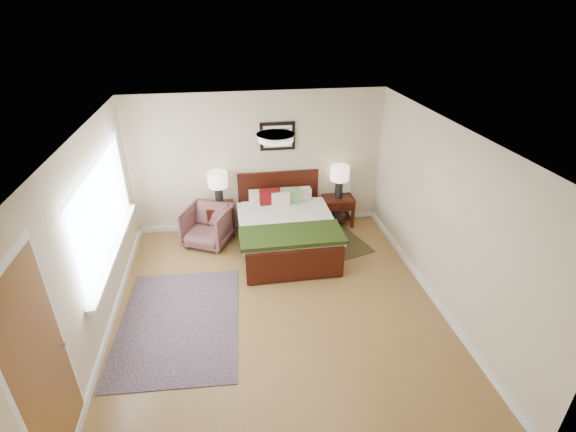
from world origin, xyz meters
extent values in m
plane|color=olive|center=(0.00, 0.00, 0.00)|extent=(5.00, 5.00, 0.00)
cube|color=#CBB393|center=(0.00, 2.50, 1.25)|extent=(4.50, 0.04, 2.50)
cube|color=#CBB393|center=(0.00, -2.50, 1.25)|extent=(4.50, 0.04, 2.50)
cube|color=#CBB393|center=(-2.25, 0.00, 1.25)|extent=(0.04, 5.00, 2.50)
cube|color=#CBB393|center=(2.25, 0.00, 1.25)|extent=(0.04, 5.00, 2.50)
cube|color=white|center=(0.00, 0.00, 2.50)|extent=(4.50, 5.00, 0.02)
cube|color=silver|center=(-2.23, 0.70, 1.40)|extent=(0.02, 2.72, 1.32)
cube|color=silver|center=(-2.21, 0.70, 1.40)|extent=(0.01, 2.60, 1.20)
cube|color=silver|center=(-2.18, 0.70, 0.77)|extent=(0.10, 2.72, 0.04)
cube|color=silver|center=(-2.23, -1.75, 1.09)|extent=(0.01, 1.00, 2.18)
cube|color=brown|center=(-2.23, -1.75, 1.05)|extent=(0.01, 0.90, 2.10)
cylinder|color=#999999|center=(-2.20, -1.37, 1.00)|extent=(0.04, 0.04, 0.04)
cylinder|color=white|center=(0.00, 0.00, 2.46)|extent=(0.40, 0.40, 0.07)
cylinder|color=beige|center=(0.00, 0.00, 2.50)|extent=(0.44, 0.44, 0.01)
cube|color=#371108|center=(0.35, 2.46, 0.54)|extent=(1.49, 0.06, 1.04)
cube|color=#371108|center=(0.35, 0.58, 0.28)|extent=(1.49, 0.06, 0.52)
cube|color=#371108|center=(-0.36, 1.52, 0.30)|extent=(0.06, 1.86, 0.17)
cube|color=#371108|center=(1.06, 1.52, 0.30)|extent=(0.06, 1.86, 0.17)
cube|color=beige|center=(0.35, 1.52, 0.42)|extent=(1.39, 1.84, 0.21)
cube|color=beige|center=(0.35, 1.42, 0.56)|extent=(1.57, 1.61, 0.09)
cube|color=#23360F|center=(0.35, 0.94, 0.61)|extent=(1.61, 0.70, 0.07)
cube|color=beige|center=(0.02, 2.22, 0.69)|extent=(0.47, 0.18, 0.24)
cube|color=beige|center=(0.68, 2.22, 0.69)|extent=(0.47, 0.18, 0.24)
cube|color=#5D0A0B|center=(0.14, 2.10, 0.73)|extent=(0.36, 0.17, 0.30)
cube|color=#6D8E52|center=(0.52, 2.10, 0.73)|extent=(0.36, 0.16, 0.30)
cube|color=beige|center=(0.33, 2.02, 0.71)|extent=(0.32, 0.13, 0.26)
cube|color=black|center=(0.35, 2.48, 1.72)|extent=(0.62, 0.03, 0.50)
cube|color=silver|center=(0.35, 2.46, 1.72)|extent=(0.50, 0.01, 0.38)
cube|color=#A52D23|center=(0.35, 2.44, 1.72)|extent=(0.38, 0.01, 0.28)
cube|color=#371108|center=(-0.74, 2.27, 0.55)|extent=(0.48, 0.43, 0.05)
cube|color=#371108|center=(-0.95, 2.08, 0.26)|extent=(0.05, 0.05, 0.53)
cube|color=#371108|center=(-0.53, 2.08, 0.26)|extent=(0.05, 0.05, 0.53)
cube|color=#371108|center=(-0.95, 2.46, 0.26)|extent=(0.05, 0.05, 0.53)
cube|color=#371108|center=(-0.53, 2.46, 0.26)|extent=(0.05, 0.05, 0.53)
cube|color=#371108|center=(-0.74, 2.07, 0.45)|extent=(0.42, 0.03, 0.14)
cube|color=#371108|center=(1.45, 2.27, 0.53)|extent=(0.56, 0.42, 0.05)
cube|color=#371108|center=(1.20, 2.09, 0.26)|extent=(0.05, 0.05, 0.51)
cube|color=#371108|center=(1.71, 2.09, 0.26)|extent=(0.05, 0.05, 0.51)
cube|color=#371108|center=(1.20, 2.45, 0.26)|extent=(0.05, 0.05, 0.51)
cube|color=#371108|center=(1.71, 2.45, 0.26)|extent=(0.05, 0.05, 0.51)
cube|color=#371108|center=(1.45, 2.07, 0.43)|extent=(0.50, 0.03, 0.14)
cube|color=#371108|center=(1.45, 2.27, 0.14)|extent=(0.50, 0.36, 0.03)
cube|color=black|center=(1.45, 2.27, 0.17)|extent=(0.21, 0.26, 0.03)
cube|color=black|center=(1.45, 2.27, 0.20)|extent=(0.21, 0.26, 0.03)
cube|color=black|center=(1.45, 2.27, 0.24)|extent=(0.21, 0.26, 0.03)
cube|color=black|center=(1.45, 2.27, 0.28)|extent=(0.21, 0.26, 0.03)
cube|color=black|center=(1.45, 2.27, 0.31)|extent=(0.21, 0.26, 0.03)
cylinder|color=black|center=(-0.74, 2.27, 0.74)|extent=(0.14, 0.14, 0.32)
cylinder|color=black|center=(-0.74, 2.27, 0.92)|extent=(0.02, 0.02, 0.06)
cylinder|color=beige|center=(-0.74, 2.27, 1.06)|extent=(0.34, 0.34, 0.26)
cylinder|color=black|center=(1.45, 2.27, 0.72)|extent=(0.14, 0.14, 0.32)
cylinder|color=black|center=(1.45, 2.27, 0.90)|extent=(0.02, 0.02, 0.06)
cylinder|color=beige|center=(1.45, 2.27, 1.04)|extent=(0.34, 0.34, 0.26)
imported|color=brown|center=(-0.97, 1.93, 0.34)|extent=(0.99, 1.00, 0.69)
cube|color=#0D1744|center=(-1.35, -0.08, 0.01)|extent=(1.68, 2.29, 0.01)
cube|color=black|center=(1.30, 1.63, 0.01)|extent=(1.09, 1.36, 0.01)
camera|label=1|loc=(-0.58, -4.54, 3.86)|focal=26.00mm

